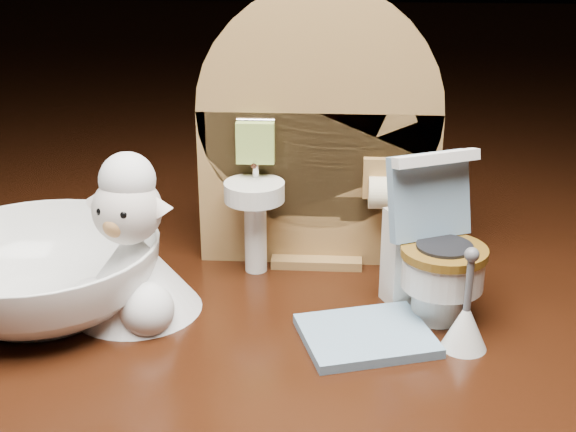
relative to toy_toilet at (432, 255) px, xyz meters
name	(u,v)px	position (x,y,z in m)	size (l,w,h in m)	color
backdrop_panel	(317,147)	(-0.06, 0.06, 0.04)	(0.13, 0.05, 0.15)	olive
toy_toilet	(432,255)	(0.00, 0.00, 0.00)	(0.05, 0.06, 0.08)	white
bath_mat	(366,336)	(-0.03, -0.03, -0.03)	(0.06, 0.05, 0.00)	#7597B3
toilet_brush	(466,322)	(0.01, -0.03, -0.02)	(0.02, 0.02, 0.05)	white
plush_lamb	(132,258)	(-0.14, -0.01, 0.00)	(0.06, 0.07, 0.08)	white
ceramic_bowl	(42,276)	(-0.19, -0.01, -0.01)	(0.12, 0.12, 0.04)	white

